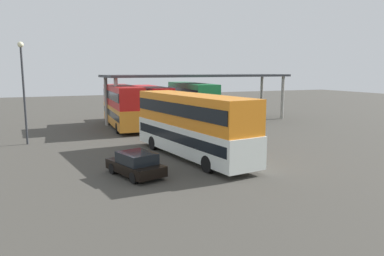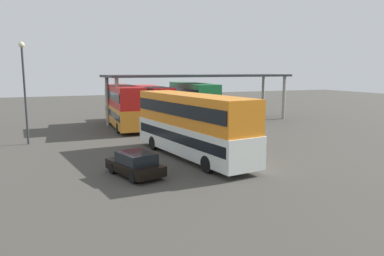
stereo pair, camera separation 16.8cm
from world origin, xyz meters
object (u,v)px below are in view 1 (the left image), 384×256
Objects in this scene: parked_hatchback at (136,164)px; lamppost_tall at (23,81)px; double_decker_mid_row at (151,103)px; double_decker_far_right at (192,101)px; double_decker_near_canopy at (123,105)px; double_decker_main at (192,123)px.

lamppost_tall is at bearing 9.05° from parked_hatchback.
double_decker_mid_row is 4.58m from double_decker_far_right.
double_decker_far_right is at bearing 21.35° from lamppost_tall.
lamppost_tall is at bearing 124.21° from double_decker_near_canopy.
double_decker_mid_row is at bearing -35.24° from parked_hatchback.
double_decker_main is at bearing -171.92° from double_decker_near_canopy.
parked_hatchback is 0.39× the size of double_decker_mid_row.
double_decker_near_canopy is at bearing 128.65° from double_decker_mid_row.
double_decker_far_right is (6.55, 15.69, 0.08)m from double_decker_main.
parked_hatchback is 21.64m from double_decker_far_right.
double_decker_near_canopy is 1.05× the size of double_decker_mid_row.
double_decker_far_right is 1.46× the size of lamppost_tall.
parked_hatchback is 0.51× the size of lamppost_tall.
double_decker_mid_row is (2.34, 17.48, -0.11)m from double_decker_main.
double_decker_near_canopy is at bearing -2.93° from double_decker_main.
double_decker_main is at bearing 173.64° from double_decker_mid_row.
double_decker_near_canopy is (3.07, 17.40, 1.66)m from parked_hatchback.
double_decker_main reaches higher than double_decker_mid_row.
double_decker_main is 1.02× the size of double_decker_far_right.
double_decker_near_canopy reaches higher than double_decker_main.
double_decker_far_right is at bearing -31.27° from double_decker_main.
lamppost_tall is at bearing 39.69° from double_decker_main.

